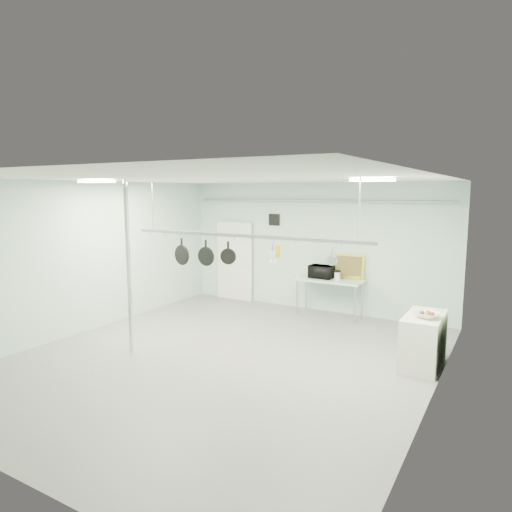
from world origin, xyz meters
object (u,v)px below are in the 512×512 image
Objects in this scene: fruit_bowl at (427,315)px; microwave at (322,272)px; coffee_canister at (337,276)px; skillet_right at (228,252)px; prep_table at (330,282)px; chrome_pole at (128,268)px; side_cabinet at (423,341)px; pot_rack at (243,234)px; skillet_left at (182,252)px; skillet_mid at (206,253)px.

microwave is at bearing 139.95° from fruit_bowl.
microwave is 2.87× the size of coffee_canister.
coffee_canister is 0.48× the size of skillet_right.
prep_table is at bearing 61.21° from skillet_right.
skillet_right is at bearing 29.52° from chrome_pole.
side_cabinet is at bearing 111.81° from fruit_bowl.
pot_rack is at bearing -96.91° from prep_table.
prep_table is 3.61m from pot_rack.
pot_rack is 3.41m from fruit_bowl.
skillet_left is at bearing 60.21° from chrome_pole.
prep_table is at bearing 61.29° from chrome_pole.
chrome_pole is at bearing -121.14° from coffee_canister.
chrome_pole reaches higher than coffee_canister.
pot_rack is at bearing 89.05° from microwave.
prep_table is at bearing 167.38° from coffee_canister.
pot_rack is (-0.40, -3.30, 1.40)m from prep_table.
fruit_bowl is at bearing 20.48° from chrome_pole.
microwave reaches higher than fruit_bowl.
pot_rack is 3.52m from microwave.
microwave is at bearing 171.75° from coffee_canister.
coffee_canister reaches higher than fruit_bowl.
skillet_right is at bearing -102.15° from prep_table.
chrome_pole reaches higher than prep_table.
fruit_bowl is (2.41, -2.32, -0.05)m from coffee_canister.
prep_table is 0.27m from coffee_canister.
coffee_canister is at bearing 65.73° from skillet_mid.
skillet_mid is at bearing -113.56° from coffee_canister.
prep_table is at bearing 71.41° from skillet_left.
fruit_bowl reaches higher than side_cabinet.
chrome_pole is at bearing -118.71° from prep_table.
skillet_mid reaches higher than side_cabinet.
side_cabinet is at bearing 15.60° from skillet_mid.
pot_rack is at bearing 25.35° from chrome_pole.
skillet_left reaches higher than fruit_bowl.
pot_rack reaches higher than microwave.
chrome_pole is 7.91× the size of skillet_right.
skillet_right reaches higher than prep_table.
coffee_canister is (0.21, -0.05, 0.17)m from prep_table.
microwave reaches higher than prep_table.
fruit_bowl is (2.62, -2.36, 0.12)m from prep_table.
side_cabinet is at bearing 2.00° from skillet_right.
skillet_right is at bearing 180.00° from pot_rack.
pot_rack reaches higher than side_cabinet.
side_cabinet is 4.68m from skillet_left.
skillet_right reaches higher than microwave.
pot_rack reaches higher than skillet_mid.
pot_rack is at bearing -16.64° from skillet_right.
prep_table is 0.33× the size of pot_rack.
skillet_mid is (-1.21, -3.30, 1.01)m from prep_table.
fruit_bowl is at bearing 142.21° from microwave.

